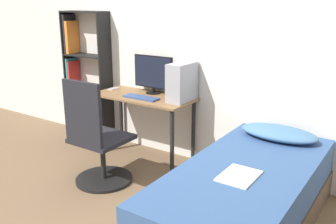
{
  "coord_description": "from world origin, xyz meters",
  "views": [
    {
      "loc": [
        2.19,
        -1.96,
        1.74
      ],
      "look_at": [
        0.34,
        0.77,
        0.75
      ],
      "focal_mm": 40.0,
      "sensor_mm": 36.0,
      "label": 1
    }
  ],
  "objects": [
    {
      "name": "ground_plane",
      "position": [
        0.0,
        0.0,
        0.0
      ],
      "size": [
        14.0,
        14.0,
        0.0
      ],
      "primitive_type": "plane",
      "color": "brown"
    },
    {
      "name": "wall_back",
      "position": [
        0.0,
        1.5,
        1.25
      ],
      "size": [
        8.0,
        0.05,
        2.5
      ],
      "color": "silver",
      "rests_on": "ground_plane"
    },
    {
      "name": "desk",
      "position": [
        -0.28,
        1.21,
        0.61
      ],
      "size": [
        1.14,
        0.53,
        0.72
      ],
      "color": "brown",
      "rests_on": "ground_plane"
    },
    {
      "name": "bookshelf",
      "position": [
        -1.4,
        1.36,
        0.78
      ],
      "size": [
        0.65,
        0.23,
        1.61
      ],
      "color": "black",
      "rests_on": "ground_plane"
    },
    {
      "name": "office_chair",
      "position": [
        -0.25,
        0.43,
        0.4
      ],
      "size": [
        0.56,
        0.56,
        1.06
      ],
      "color": "black",
      "rests_on": "ground_plane"
    },
    {
      "name": "bed",
      "position": [
        1.25,
        0.49,
        0.27
      ],
      "size": [
        0.9,
        1.97,
        0.54
      ],
      "color": "#4C3D2D",
      "rests_on": "ground_plane"
    },
    {
      "name": "pillow",
      "position": [
        1.25,
        1.21,
        0.6
      ],
      "size": [
        0.69,
        0.36,
        0.11
      ],
      "color": "teal",
      "rests_on": "bed"
    },
    {
      "name": "magazine",
      "position": [
        1.26,
        0.31,
        0.55
      ],
      "size": [
        0.24,
        0.32,
        0.01
      ],
      "color": "silver",
      "rests_on": "bed"
    },
    {
      "name": "monitor",
      "position": [
        -0.26,
        1.37,
        0.95
      ],
      "size": [
        0.52,
        0.17,
        0.43
      ],
      "color": "black",
      "rests_on": "desk"
    },
    {
      "name": "keyboard",
      "position": [
        -0.23,
        1.1,
        0.73
      ],
      "size": [
        0.41,
        0.13,
        0.02
      ],
      "color": "#33477A",
      "rests_on": "desk"
    },
    {
      "name": "pc_tower",
      "position": [
        0.18,
        1.27,
        0.92
      ],
      "size": [
        0.18,
        0.36,
        0.4
      ],
      "color": "#99999E",
      "rests_on": "desk"
    },
    {
      "name": "phone",
      "position": [
        -0.77,
        1.27,
        0.73
      ],
      "size": [
        0.07,
        0.14,
        0.01
      ],
      "color": "#B7B7BC",
      "rests_on": "desk"
    }
  ]
}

